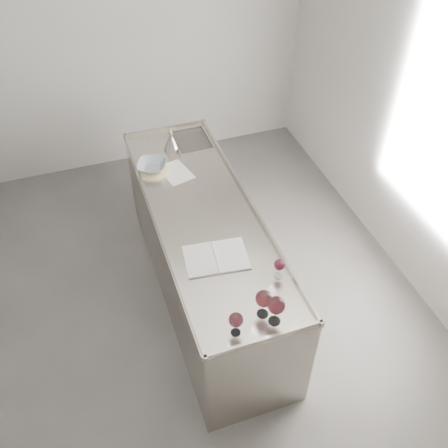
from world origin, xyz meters
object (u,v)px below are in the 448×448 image
object	(u,v)px
wine_glass_middle	(276,306)
wine_glass_right	(264,299)
ceramic_bowl	(152,166)
counter	(206,255)
wine_glass_small	(279,265)
wine_funnel	(172,143)
notebook	(216,257)
wine_glass_left	(236,320)

from	to	relation	value
wine_glass_middle	wine_glass_right	bearing A→B (deg)	122.84
wine_glass_middle	ceramic_bowl	world-z (taller)	wine_glass_middle
counter	wine_glass_right	bearing A→B (deg)	-86.50
wine_glass_small	wine_funnel	bearing A→B (deg)	100.20
wine_glass_right	notebook	size ratio (longest dim) A/B	0.44
wine_glass_left	wine_glass_right	distance (m)	0.22
wine_glass_middle	wine_glass_right	distance (m)	0.09
wine_glass_left	notebook	xyz separation A→B (m)	(0.08, 0.61, -0.12)
wine_glass_left	wine_glass_small	xyz separation A→B (m)	(0.42, 0.32, -0.02)
counter	wine_glass_left	world-z (taller)	wine_glass_left
notebook	wine_glass_left	bearing A→B (deg)	-90.66
wine_glass_right	wine_funnel	xyz separation A→B (m)	(-0.08, 1.88, -0.08)
wine_glass_middle	wine_glass_left	bearing A→B (deg)	180.00
wine_glass_small	notebook	bearing A→B (deg)	139.64
counter	wine_glass_small	bearing A→B (deg)	-70.07
wine_glass_middle	counter	bearing A→B (deg)	95.75
wine_glass_right	counter	bearing A→B (deg)	93.50
wine_glass_right	wine_glass_small	size ratio (longest dim) A/B	1.38
wine_glass_left	wine_funnel	size ratio (longest dim) A/B	0.79
wine_glass_left	wine_glass_right	size ratio (longest dim) A/B	0.84
wine_funnel	wine_glass_left	bearing A→B (deg)	-93.62
counter	notebook	size ratio (longest dim) A/B	5.26
wine_glass_left	wine_glass_middle	xyz separation A→B (m)	(0.25, -0.00, 0.03)
wine_glass_right	wine_glass_small	xyz separation A→B (m)	(0.21, 0.25, -0.04)
wine_glass_left	ceramic_bowl	world-z (taller)	wine_glass_left
wine_glass_small	ceramic_bowl	size ratio (longest dim) A/B	0.61
ceramic_bowl	wine_funnel	bearing A→B (deg)	46.44
wine_funnel	ceramic_bowl	bearing A→B (deg)	-133.56
wine_glass_middle	wine_glass_right	xyz separation A→B (m)	(-0.05, 0.07, -0.01)
wine_glass_middle	ceramic_bowl	distance (m)	1.75
wine_glass_left	wine_glass_middle	distance (m)	0.25
wine_glass_small	wine_glass_left	bearing A→B (deg)	-142.17
wine_glass_small	notebook	size ratio (longest dim) A/B	0.32
counter	wine_glass_middle	xyz separation A→B (m)	(0.11, -1.08, 0.62)
wine_glass_left	wine_glass_right	bearing A→B (deg)	19.87
wine_glass_left	ceramic_bowl	distance (m)	1.71
wine_glass_left	wine_glass_middle	world-z (taller)	wine_glass_middle
wine_glass_middle	ceramic_bowl	bearing A→B (deg)	101.86
wine_glass_left	notebook	bearing A→B (deg)	82.53
wine_glass_left	wine_glass_middle	size ratio (longest dim) A/B	0.81
notebook	ceramic_bowl	xyz separation A→B (m)	(-0.19, 1.10, 0.04)
notebook	ceramic_bowl	distance (m)	1.11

